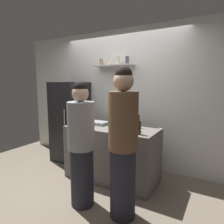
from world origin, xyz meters
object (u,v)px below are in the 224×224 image
wine_bottle_amber_glass (138,127)px  person_brown_jacket (123,145)px  person_grey_hoodie (81,146)px  wine_bottle_pale_glass (134,119)px  water_bottle_plastic (128,119)px  baking_pan (98,123)px  wine_bottle_green_glass (110,120)px  refrigerator (71,121)px  wine_bottle_dark_glass (73,118)px  utensil_holder (135,127)px

wine_bottle_amber_glass → person_brown_jacket: 0.58m
person_grey_hoodie → wine_bottle_pale_glass: bearing=-41.2°
water_bottle_plastic → baking_pan: bearing=-159.7°
wine_bottle_green_glass → person_brown_jacket: (0.64, -0.79, -0.10)m
refrigerator → wine_bottle_pale_glass: 1.52m
refrigerator → person_brown_jacket: person_brown_jacket is taller
wine_bottle_amber_glass → wine_bottle_green_glass: (-0.60, 0.22, -0.00)m
baking_pan → wine_bottle_pale_glass: 0.65m
wine_bottle_dark_glass → wine_bottle_amber_glass: 1.22m
utensil_holder → person_brown_jacket: 0.74m
wine_bottle_amber_glass → wine_bottle_pale_glass: bearing=120.5°
person_brown_jacket → wine_bottle_dark_glass: bearing=-64.8°
person_brown_jacket → wine_bottle_pale_glass: bearing=-113.1°
wine_bottle_amber_glass → wine_bottle_pale_glass: 0.47m
utensil_holder → person_grey_hoodie: person_grey_hoodie is taller
refrigerator → utensil_holder: (1.62, -0.39, 0.14)m
utensil_holder → person_grey_hoodie: bearing=-117.9°
water_bottle_plastic → person_grey_hoodie: 1.10m
wine_bottle_pale_glass → baking_pan: bearing=-168.7°
wine_bottle_green_glass → wine_bottle_amber_glass: bearing=-20.1°
baking_pan → utensil_holder: size_ratio=1.51×
refrigerator → utensil_holder: refrigerator is taller
utensil_holder → refrigerator: bearing=166.4°
refrigerator → wine_bottle_dark_glass: bearing=-44.7°
utensil_holder → wine_bottle_amber_glass: (0.12, -0.15, 0.04)m
wine_bottle_amber_glass → wine_bottle_dark_glass: bearing=178.4°
baking_pan → wine_bottle_green_glass: 0.29m
wine_bottle_dark_glass → person_grey_hoodie: 0.98m
baking_pan → person_brown_jacket: 1.24m
utensil_holder → wine_bottle_amber_glass: bearing=-52.6°
wine_bottle_amber_glass → person_grey_hoodie: size_ratio=0.17×
utensil_holder → person_brown_jacket: person_brown_jacket is taller
wine_bottle_dark_glass → wine_bottle_green_glass: size_ratio=1.12×
refrigerator → person_grey_hoodie: 1.68m
utensil_holder → wine_bottle_pale_glass: wine_bottle_pale_glass is taller
wine_bottle_amber_glass → water_bottle_plastic: 0.59m
baking_pan → refrigerator: bearing=162.8°
wine_bottle_dark_glass → wine_bottle_pale_glass: bearing=20.4°
utensil_holder → person_brown_jacket: size_ratio=0.13×
wine_bottle_dark_glass → person_brown_jacket: 1.41m
wine_bottle_pale_glass → person_grey_hoodie: bearing=-105.8°
utensil_holder → wine_bottle_pale_glass: 0.28m
refrigerator → wine_bottle_green_glass: size_ratio=5.66×
wine_bottle_green_glass → person_grey_hoodie: (0.07, -0.83, -0.19)m
baking_pan → wine_bottle_pale_glass: wine_bottle_pale_glass is taller
wine_bottle_amber_glass → person_grey_hoodie: bearing=-130.3°
refrigerator → person_grey_hoodie: person_grey_hoodie is taller
wine_bottle_dark_glass → utensil_holder: bearing=6.1°
baking_pan → person_grey_hoodie: (0.34, -0.89, -0.11)m
wine_bottle_dark_glass → water_bottle_plastic: bearing=26.5°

